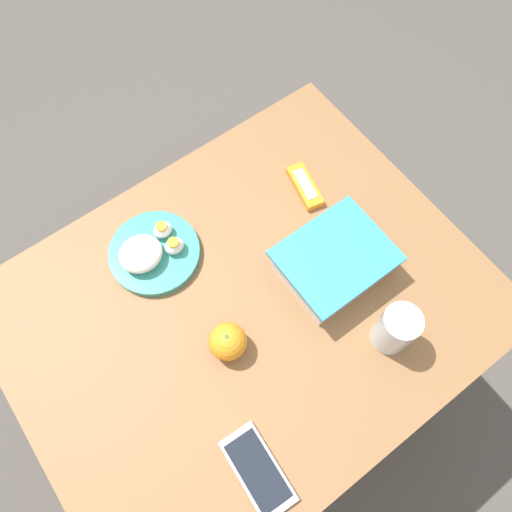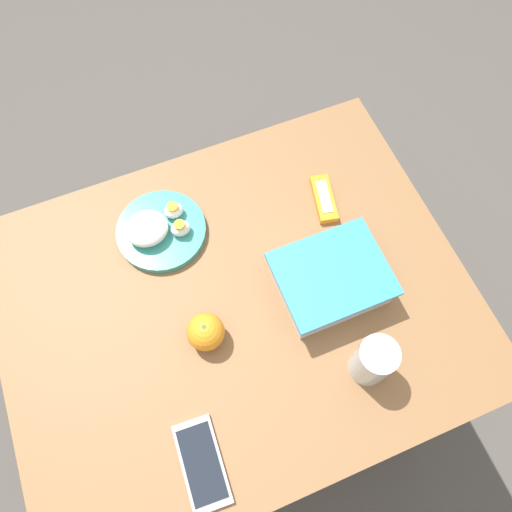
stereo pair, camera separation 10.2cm
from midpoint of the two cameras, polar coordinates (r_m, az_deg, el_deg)
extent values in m
plane|color=#4C4742|center=(1.72, 0.31, -13.24)|extent=(10.00, 10.00, 0.00)
cube|color=brown|center=(1.03, 0.51, -5.85)|extent=(0.94, 0.76, 0.03)
cylinder|color=brown|center=(1.57, 9.91, 5.74)|extent=(0.06, 0.06, 0.70)
cylinder|color=brown|center=(1.50, -19.12, -4.80)|extent=(0.06, 0.06, 0.70)
cylinder|color=brown|center=(1.45, 21.33, -15.23)|extent=(0.06, 0.06, 0.70)
cube|color=white|center=(1.01, 11.33, -3.10)|extent=(0.20, 0.16, 0.06)
cube|color=#CCBC84|center=(1.03, 11.20, -3.35)|extent=(0.18, 0.15, 0.04)
cube|color=#338CC6|center=(0.98, 11.71, -2.33)|extent=(0.21, 0.18, 0.01)
ellipsoid|color=tan|center=(1.03, 14.43, -2.79)|extent=(0.06, 0.06, 0.03)
ellipsoid|color=tan|center=(1.01, 11.79, -3.99)|extent=(0.04, 0.04, 0.03)
ellipsoid|color=tan|center=(1.00, 8.18, -3.38)|extent=(0.06, 0.04, 0.02)
sphere|color=orange|center=(0.96, -2.74, -9.03)|extent=(0.07, 0.07, 0.07)
cylinder|color=#4C662D|center=(0.92, -2.84, -8.48)|extent=(0.01, 0.01, 0.00)
cylinder|color=teal|center=(1.07, -8.12, 2.57)|extent=(0.19, 0.19, 0.02)
ellipsoid|color=white|center=(1.05, -9.71, 2.81)|extent=(0.09, 0.08, 0.04)
ellipsoid|color=white|center=(1.07, -6.73, 4.88)|extent=(0.04, 0.03, 0.03)
cylinder|color=#F4A823|center=(1.05, -6.83, 5.33)|extent=(0.02, 0.02, 0.01)
ellipsoid|color=white|center=(1.04, -5.90, 2.85)|extent=(0.04, 0.03, 0.03)
cylinder|color=#F4A823|center=(1.03, -5.99, 3.28)|extent=(0.02, 0.02, 0.01)
cube|color=orange|center=(1.12, 10.36, 6.17)|extent=(0.06, 0.12, 0.02)
cube|color=white|center=(1.11, 10.45, 6.44)|extent=(0.04, 0.08, 0.00)
cube|color=#ADADB2|center=(0.96, -2.95, -23.00)|extent=(0.08, 0.16, 0.01)
cube|color=black|center=(0.95, -2.97, -22.99)|extent=(0.07, 0.14, 0.00)
cylinder|color=silver|center=(0.96, 16.28, -11.80)|extent=(0.07, 0.07, 0.12)
camera|label=1|loc=(0.05, -87.12, 6.49)|focal=35.00mm
camera|label=2|loc=(0.05, 92.88, -6.49)|focal=35.00mm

